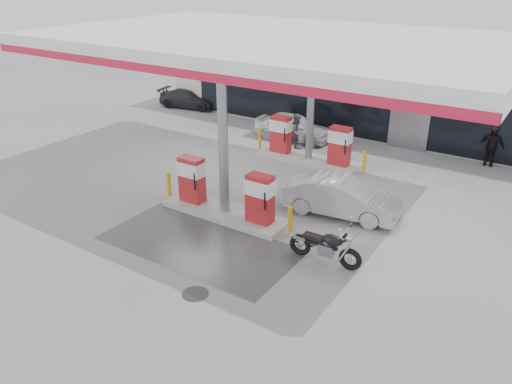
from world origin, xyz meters
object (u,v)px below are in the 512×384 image
pump_island_near (225,196)px  hatchback_silver (341,197)px  parked_motorcycle (326,247)px  attendant (297,132)px  parked_car_right (453,130)px  parked_car_left (189,99)px  sedan_white (293,127)px  biker_walking (491,146)px  pump_island_far (309,146)px

pump_island_near → hatchback_silver: size_ratio=1.31×
parked_motorcycle → attendant: bearing=121.7°
pump_island_near → parked_car_right: size_ratio=1.20×
parked_motorcycle → hatchback_silver: bearing=104.5°
attendant → parked_car_right: size_ratio=0.40×
attendant → parked_car_right: 7.53m
parked_car_left → parked_car_right: size_ratio=0.86×
sedan_white → attendant: bearing=-147.6°
parked_car_left → parked_car_right: parked_car_right is taller
biker_walking → sedan_white: bearing=-173.7°
sedan_white → parked_car_right: (6.52, 3.80, -0.05)m
pump_island_far → parked_car_right: size_ratio=1.20×
attendant → hatchback_silver: (4.36, -4.80, -0.20)m
parked_motorcycle → parked_car_right: 12.80m
hatchback_silver → parked_car_left: size_ratio=1.07×
parked_motorcycle → hatchback_silver: hatchback_silver is taller
sedan_white → parked_car_left: sedan_white is taller
parked_car_left → parked_car_right: 14.64m
pump_island_near → parked_car_right: (4.50, 12.00, -0.12)m
attendant → parked_motorcycle: bearing=-126.2°
parked_car_right → biker_walking: 3.00m
parked_car_left → parked_car_right: (14.50, 2.00, 0.06)m
parked_motorcycle → biker_walking: 10.87m
pump_island_far → parked_motorcycle: (4.13, -6.79, -0.21)m
pump_island_far → biker_walking: pump_island_far is taller
sedan_white → parked_car_left: bearing=73.3°
parked_car_left → biker_walking: size_ratio=2.20×
pump_island_far → parked_car_left: bearing=158.2°
attendant → parked_car_left: (-8.87, 3.00, -0.32)m
parked_motorcycle → attendant: (-5.26, 7.79, 0.35)m
hatchback_silver → pump_island_far: bearing=32.5°
pump_island_far → sedan_white: (-2.02, 2.20, -0.07)m
attendant → biker_walking: bearing=-50.2°
parked_motorcycle → hatchback_silver: (-0.90, 2.99, 0.14)m
parked_motorcycle → biker_walking: size_ratio=1.33×
pump_island_far → sedan_white: size_ratio=1.37×
biker_walking → pump_island_near: bearing=-128.0°
pump_island_far → attendant: 1.52m
parked_car_left → biker_walking: biker_walking is taller
hatchback_silver → parked_car_left: hatchback_silver is taller
parked_car_left → hatchback_silver: bearing=-131.3°
pump_island_near → biker_walking: bearing=56.3°
pump_island_near → parked_motorcycle: size_ratio=2.32×
parked_motorcycle → parked_car_left: size_ratio=0.61×
sedan_white → parked_car_left: 8.19m
pump_island_near → parked_car_left: pump_island_near is taller
sedan_white → biker_walking: (8.54, 1.60, 0.19)m
pump_island_far → biker_walking: size_ratio=3.10×
pump_island_far → parked_motorcycle: size_ratio=2.32×
pump_island_far → parked_car_right: 7.50m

